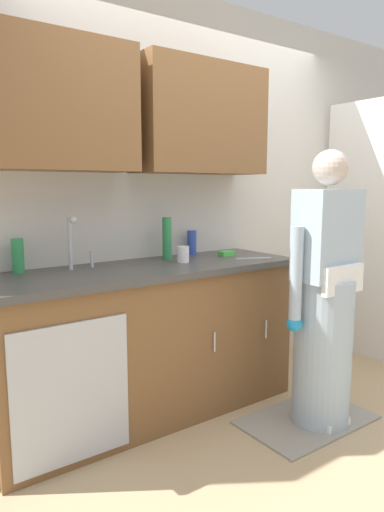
# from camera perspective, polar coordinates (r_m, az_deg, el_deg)

# --- Properties ---
(ground_plane) EXTENTS (9.00, 9.00, 0.00)m
(ground_plane) POSITION_cam_1_polar(r_m,az_deg,el_deg) (2.92, 12.22, -20.64)
(ground_plane) COLOR tan
(kitchen_wall_with_uppers) EXTENTS (4.80, 0.44, 2.70)m
(kitchen_wall_with_uppers) POSITION_cam_1_polar(r_m,az_deg,el_deg) (3.22, -2.05, 9.66)
(kitchen_wall_with_uppers) COLOR beige
(kitchen_wall_with_uppers) RESTS_ON ground
(closet_door_panel) EXTENTS (0.04, 1.10, 2.10)m
(closet_door_panel) POSITION_cam_1_polar(r_m,az_deg,el_deg) (3.98, 22.58, 2.66)
(closet_door_panel) COLOR silver
(closet_door_panel) RESTS_ON ground
(counter_cabinet) EXTENTS (1.90, 0.62, 0.90)m
(counter_cabinet) POSITION_cam_1_polar(r_m,az_deg,el_deg) (2.91, -5.59, -10.83)
(counter_cabinet) COLOR brown
(counter_cabinet) RESTS_ON ground
(countertop) EXTENTS (1.96, 0.66, 0.04)m
(countertop) POSITION_cam_1_polar(r_m,az_deg,el_deg) (2.79, -5.69, -1.67)
(countertop) COLOR #474442
(countertop) RESTS_ON counter_cabinet
(sink) EXTENTS (0.50, 0.36, 0.35)m
(sink) POSITION_cam_1_polar(r_m,az_deg,el_deg) (2.64, -12.80, -2.33)
(sink) COLOR #B7BABF
(sink) RESTS_ON counter_cabinet
(person_at_sink) EXTENTS (0.55, 0.34, 1.62)m
(person_at_sink) POSITION_cam_1_polar(r_m,az_deg,el_deg) (2.83, 16.03, -6.55)
(person_at_sink) COLOR white
(person_at_sink) RESTS_ON ground
(floor_mat) EXTENTS (0.80, 0.50, 0.01)m
(floor_mat) POSITION_cam_1_polar(r_m,az_deg,el_deg) (3.07, 13.95, -19.04)
(floor_mat) COLOR gray
(floor_mat) RESTS_ON ground
(bottle_water_tall) EXTENTS (0.07, 0.07, 0.19)m
(bottle_water_tall) POSITION_cam_1_polar(r_m,az_deg,el_deg) (2.71, -20.73, 0.00)
(bottle_water_tall) COLOR #2D8C4C
(bottle_water_tall) RESTS_ON countertop
(bottle_soap) EXTENTS (0.06, 0.06, 0.17)m
(bottle_soap) POSITION_cam_1_polar(r_m,az_deg,el_deg) (3.24, -0.03, 1.68)
(bottle_soap) COLOR #334CB2
(bottle_soap) RESTS_ON countertop
(bottle_water_short) EXTENTS (0.06, 0.06, 0.28)m
(bottle_water_short) POSITION_cam_1_polar(r_m,az_deg,el_deg) (3.04, -3.11, 2.22)
(bottle_water_short) COLOR #2D8C4C
(bottle_water_short) RESTS_ON countertop
(cup_by_sink) EXTENTS (0.08, 0.08, 0.10)m
(cup_by_sink) POSITION_cam_1_polar(r_m,az_deg,el_deg) (2.91, -1.11, 0.21)
(cup_by_sink) COLOR white
(cup_by_sink) RESTS_ON countertop
(knife_on_counter) EXTENTS (0.23, 0.11, 0.01)m
(knife_on_counter) POSITION_cam_1_polar(r_m,az_deg,el_deg) (3.09, 7.59, -0.27)
(knife_on_counter) COLOR silver
(knife_on_counter) RESTS_ON countertop
(sponge) EXTENTS (0.11, 0.07, 0.03)m
(sponge) POSITION_cam_1_polar(r_m,az_deg,el_deg) (3.21, 4.30, 0.33)
(sponge) COLOR #4CBF4C
(sponge) RESTS_ON countertop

